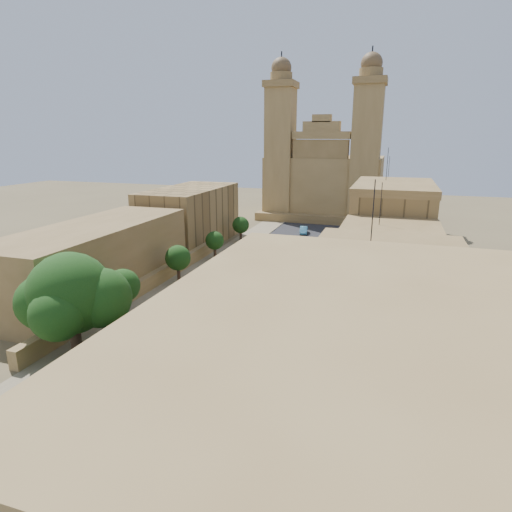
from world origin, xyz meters
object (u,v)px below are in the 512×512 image
Objects in this scene: streetlamp at (146,492)px; car_white_a at (251,260)px; pedestrian_c at (282,340)px; bus_cream_east at (289,289)px; pedestrian_a at (300,380)px; red_truck at (223,322)px; car_blue_a at (183,324)px; car_dkblue at (283,246)px; street_tree_b at (178,258)px; car_blue_b at (304,230)px; olive_pickup at (274,299)px; church at (324,177)px; ficus_tree at (71,296)px; car_white_b at (299,264)px; bus_green_north at (108,364)px; street_tree_c at (215,241)px; car_cream at (267,282)px; street_tree_d at (241,225)px; street_tree_a at (123,286)px; bus_red_east at (254,332)px.

car_white_a is (-11.47, 46.97, -4.58)m from streetlamp.
bus_cream_east is at bearing 174.92° from pedestrian_c.
bus_cream_east is 6.52× the size of pedestrian_a.
car_blue_a is (-4.47, 0.46, -1.06)m from red_truck.
car_blue_a reaches higher than car_dkblue.
street_tree_b is at bearing 116.21° from streetlamp.
car_blue_a is at bearing -102.74° from car_blue_b.
streetlamp is 71.10m from car_blue_b.
church is at bearing 93.93° from olive_pickup.
car_white_b is (13.13, 30.80, -4.78)m from ficus_tree.
pedestrian_a is (2.63, 16.67, -4.40)m from streetlamp.
bus_green_north is at bearing -92.95° from church.
street_tree_b is at bearing -90.00° from street_tree_c.
car_white_a is at bearing 100.95° from car_blue_a.
bus_green_north reaches higher than car_cream.
car_white_a is at bearing 78.50° from bus_green_north.
street_tree_b is 1.33× the size of car_blue_a.
streetlamp is at bearing -75.70° from car_dkblue.
pedestrian_c is (-2.86, 5.70, 0.15)m from pedestrian_a.
street_tree_c is 0.39× the size of bus_green_north.
car_blue_b is (2.42, 47.14, 0.03)m from car_blue_a.
car_blue_a is 2.39× the size of pedestrian_a.
car_dkblue is (-5.26, 24.67, -0.32)m from olive_pickup.
car_blue_b is at bearing -95.65° from car_white_b.
car_dkblue is at bearing -99.95° from car_cream.
bus_cream_east is (15.29, -13.82, -1.52)m from street_tree_c.
car_cream is 0.95× the size of car_white_b.
car_cream is 18.44m from car_dkblue.
street_tree_c is 15.09m from car_cream.
red_truck is (11.55, -37.12, -1.42)m from street_tree_d.
pedestrian_a reaches higher than car_dkblue.
ficus_tree reaches higher than bus_green_north.
bus_cream_east is 15.68m from car_white_a.
car_blue_b is at bearing 78.45° from street_tree_a.
red_truck reaches higher than bus_red_east.
streetlamp is (7.72, -90.61, -4.31)m from church.
car_white_a is at bearing -81.89° from bus_red_east.
street_tree_a is at bearing -99.70° from car_dkblue.
olive_pickup is at bearing 75.48° from car_white_b.
car_cream is (10.83, 22.41, -4.94)m from ficus_tree.
pedestrian_c reaches higher than car_dkblue.
street_tree_a is 1.25× the size of car_dkblue.
ficus_tree is at bearing -89.24° from street_tree_d.
car_cream is (1.41, -52.19, -8.97)m from church.
streetlamp is (17.72, -24.00, 1.56)m from street_tree_a.
pedestrian_a reaches higher than car_white_b.
car_white_b is (13.71, 22.80, -2.94)m from street_tree_a.
car_blue_b is (9.50, 10.48, -2.44)m from street_tree_d.
street_tree_a is at bearing 33.44° from car_cream.
olive_pickup is at bearing -175.87° from pedestrian_c.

